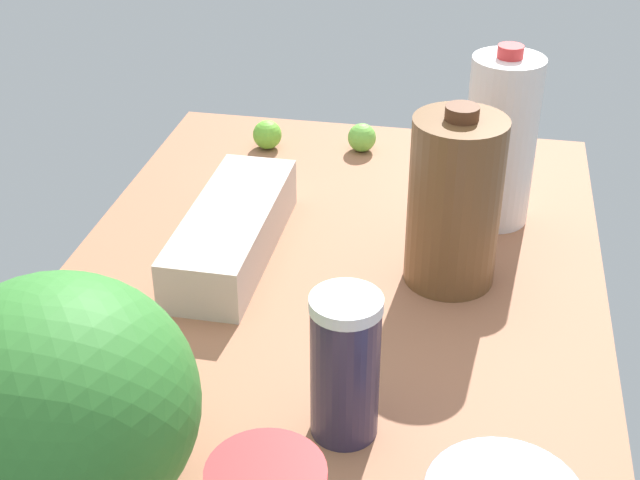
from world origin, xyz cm
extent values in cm
cube|color=#9D6345|center=(0.00, 0.00, 1.50)|extent=(120.00, 76.00, 3.00)
cylinder|color=#312940|center=(-23.11, -7.15, 11.08)|extent=(7.44, 7.44, 16.16)
cylinder|color=silver|center=(-23.11, -7.15, 19.86)|extent=(7.66, 7.66, 1.40)
cylinder|color=white|center=(28.32, -21.96, 15.99)|extent=(10.62, 10.62, 25.98)
cylinder|color=red|center=(28.32, -21.96, 29.88)|extent=(3.72, 3.72, 1.80)
cylinder|color=brown|center=(9.75, -16.36, 14.95)|extent=(12.48, 12.48, 23.90)
cylinder|color=#59331E|center=(9.75, -16.36, 27.80)|extent=(4.37, 4.37, 1.80)
cube|color=beige|center=(10.37, 14.88, 6.78)|extent=(33.91, 11.58, 7.56)
ellipsoid|color=#31752C|center=(-38.22, 17.50, 15.45)|extent=(26.52, 26.52, 24.91)
cylinder|color=red|center=(-50.07, -5.56, 22.49)|extent=(9.24, 9.24, 1.40)
sphere|color=#67B734|center=(46.57, 18.66, 5.61)|extent=(5.21, 5.21, 5.21)
sphere|color=#6AB841|center=(48.67, 1.75, 5.55)|extent=(5.09, 5.09, 5.09)
camera|label=1|loc=(-96.04, -18.53, 71.61)|focal=50.00mm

